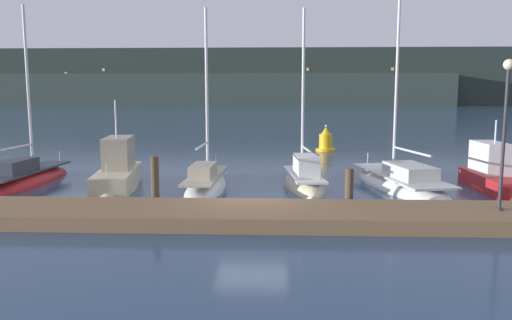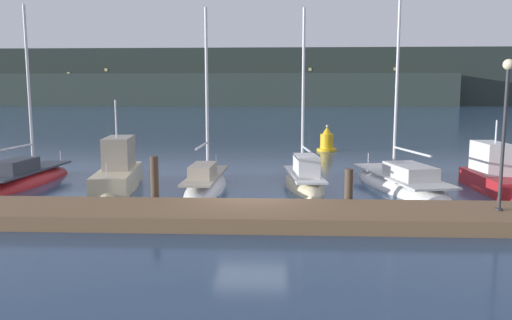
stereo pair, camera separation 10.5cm
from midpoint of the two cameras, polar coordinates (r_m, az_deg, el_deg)
The scene contains 13 objects.
ground_plane at distance 17.38m, azimuth -0.37°, elevation -5.52°, with size 400.00×400.00×0.00m, color navy.
dock at distance 15.51m, azimuth -0.74°, elevation -6.30°, with size 29.47×2.80×0.45m, color brown.
mooring_pile_1 at distance 17.47m, azimuth -11.33°, elevation -2.54°, with size 0.28×0.28×1.83m, color #4C3D2D.
mooring_pile_2 at distance 17.16m, azimuth 10.71°, elevation -3.37°, with size 0.28×0.28×1.44m, color #4C3D2D.
sailboat_berth_1 at distance 23.95m, azimuth -24.57°, elevation -2.22°, with size 1.86×6.78×8.32m.
motorboat_berth_2 at distance 21.59m, azimuth -15.34°, elevation -2.21°, with size 2.28×5.41×4.35m.
sailboat_berth_3 at distance 20.49m, azimuth -5.60°, elevation -3.15°, with size 1.57×5.99×7.98m.
sailboat_berth_4 at distance 21.26m, azimuth 5.62°, elevation -2.67°, with size 2.01×5.46×8.18m.
sailboat_berth_5 at distance 21.89m, azimuth 16.26°, elevation -2.74°, with size 3.68×8.03×10.29m.
motorboat_berth_6 at distance 22.54m, azimuth 25.57°, elevation -2.29°, with size 1.44×4.75×3.40m.
channel_buoy at distance 34.23m, azimuth 8.18°, elevation 2.11°, with size 1.34×1.34×1.78m.
dock_lamppost at distance 16.51m, azimuth 26.77°, elevation 4.95°, with size 0.32×0.32×4.50m.
hillside_backdrop at distance 149.41m, azimuth 0.85°, elevation 9.19°, with size 240.00×23.00×16.30m.
Camera 2 is at (0.96, -16.88, 4.02)m, focal length 35.00 mm.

